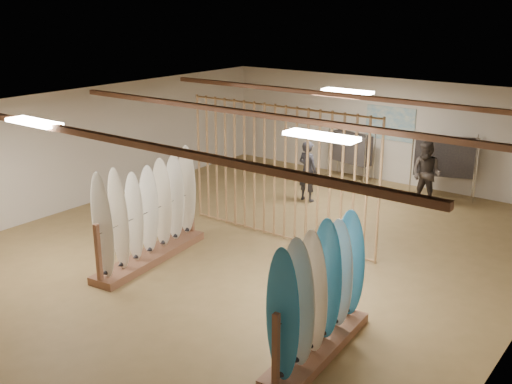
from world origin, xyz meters
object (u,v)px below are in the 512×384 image
Objects in this scene: clothing_rack_b at (444,157)px; shopper_b at (427,170)px; rack_right at (319,311)px; shopper_a at (308,167)px; rack_left at (149,227)px; clothing_rack_a at (351,148)px.

shopper_b is (-0.13, -0.75, -0.18)m from clothing_rack_b.
rack_right is 6.77m from shopper_a.
shopper_b reaches higher than clothing_rack_b.
rack_left is 1.65× the size of shopper_a.
shopper_b reaches higher than shopper_a.
rack_right is at bearing -50.67° from clothing_rack_a.
clothing_rack_b is 0.78m from shopper_b.
shopper_a is at bearing 77.61° from rack_left.
rack_right is 8.67m from clothing_rack_a.
clothing_rack_b is at bearing 86.95° from shopper_b.
clothing_rack_a is 0.80× the size of shopper_b.
clothing_rack_a is 2.56m from clothing_rack_b.
rack_right is 7.92m from clothing_rack_b.
rack_left reaches higher than shopper_b.
rack_left reaches higher than rack_right.
rack_right is at bearing -17.94° from rack_left.
rack_left is at bearing 165.00° from rack_right.
rack_right is (4.19, -0.81, -0.01)m from rack_left.
shopper_b is (-1.30, 7.08, 0.23)m from rack_right.
clothing_rack_b is at bearing 13.91° from clothing_rack_a.
shopper_b is at bearing 58.20° from rack_left.
rack_left reaches higher than clothing_rack_b.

